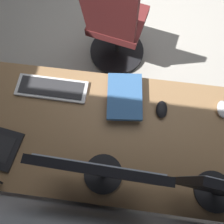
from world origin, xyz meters
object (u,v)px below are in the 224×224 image
at_px(drawer_pedestal, 108,148).
at_px(monitor_secondary, 101,171).
at_px(book_stack_near, 124,97).
at_px(keyboard_main, 52,88).
at_px(mouse_main, 162,109).
at_px(office_chair, 115,28).
at_px(mouse_spare, 223,109).

height_order(drawer_pedestal, monitor_secondary, monitor_secondary).
bearing_deg(book_stack_near, keyboard_main, -1.41).
bearing_deg(mouse_main, keyboard_main, -4.65).
height_order(drawer_pedestal, mouse_main, mouse_main).
relative_size(monitor_secondary, book_stack_near, 1.60).
height_order(mouse_main, office_chair, office_chair).
xyz_separation_m(keyboard_main, office_chair, (-0.29, -0.74, -0.28)).
distance_m(monitor_secondary, office_chair, 1.30).
relative_size(keyboard_main, book_stack_near, 1.42).
bearing_deg(book_stack_near, office_chair, -79.44).
height_order(keyboard_main, mouse_spare, mouse_spare).
bearing_deg(mouse_main, mouse_spare, -172.32).
height_order(monitor_secondary, office_chair, monitor_secondary).
distance_m(keyboard_main, mouse_spare, 1.00).
xyz_separation_m(monitor_secondary, mouse_main, (-0.28, -0.38, -0.24)).
bearing_deg(monitor_secondary, office_chair, -86.24).
xyz_separation_m(mouse_main, mouse_spare, (-0.34, -0.05, 0.00)).
xyz_separation_m(keyboard_main, book_stack_near, (-0.43, 0.01, 0.02)).
bearing_deg(book_stack_near, mouse_main, 169.08).
distance_m(mouse_main, book_stack_near, 0.22).
distance_m(drawer_pedestal, keyboard_main, 0.59).
distance_m(drawer_pedestal, mouse_main, 0.53).
bearing_deg(drawer_pedestal, keyboard_main, -34.62).
bearing_deg(monitor_secondary, keyboard_main, -49.75).
height_order(drawer_pedestal, office_chair, office_chair).
relative_size(mouse_main, office_chair, 0.11).
distance_m(monitor_secondary, mouse_spare, 0.80).
bearing_deg(mouse_main, drawer_pedestal, 33.87).
bearing_deg(mouse_main, monitor_secondary, 53.69).
bearing_deg(mouse_spare, office_chair, -46.86).
distance_m(mouse_main, mouse_spare, 0.35).
bearing_deg(mouse_spare, drawer_pedestal, 20.89).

